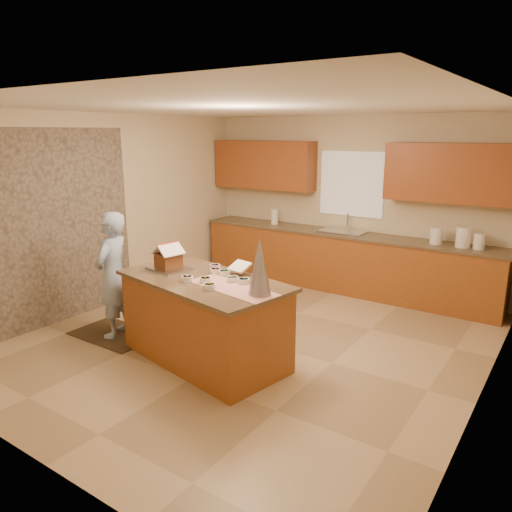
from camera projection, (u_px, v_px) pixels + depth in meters
name	position (u px, v px, depth m)	size (l,w,h in m)	color
floor	(254.00, 341.00, 5.87)	(5.50, 5.50, 0.00)	tan
ceiling	(253.00, 107.00, 5.21)	(5.50, 5.50, 0.00)	silver
wall_back	(351.00, 203.00, 7.74)	(5.50, 5.50, 0.00)	beige
wall_front	(26.00, 296.00, 3.34)	(5.50, 5.50, 0.00)	beige
wall_left	(108.00, 211.00, 6.90)	(5.50, 5.50, 0.00)	beige
wall_right	(493.00, 263.00, 4.17)	(5.50, 5.50, 0.00)	beige
stone_accent	(60.00, 227.00, 6.28)	(2.50, 2.50, 0.00)	gray
window_curtain	(352.00, 184.00, 7.64)	(1.05, 0.03, 1.00)	white
back_counter_base	(341.00, 262.00, 7.73)	(4.80, 0.60, 0.88)	#934F1E
back_counter_top	(342.00, 234.00, 7.61)	(4.85, 0.63, 0.04)	brown
upper_cabinet_left	(264.00, 165.00, 8.31)	(1.85, 0.35, 0.80)	#974720
upper_cabinet_right	(454.00, 173.00, 6.62)	(1.85, 0.35, 0.80)	#974720
sink	(342.00, 234.00, 7.61)	(0.70, 0.45, 0.12)	silver
faucet	(348.00, 222.00, 7.72)	(0.03, 0.03, 0.28)	silver
island_base	(205.00, 321.00, 5.29)	(1.82, 0.91, 0.89)	#934F1E
island_top	(204.00, 281.00, 5.18)	(1.90, 0.99, 0.04)	brown
table_runner	(232.00, 288.00, 4.86)	(1.01, 0.36, 0.01)	#B2220C
baking_tray	(169.00, 268.00, 5.52)	(0.47, 0.34, 0.03)	silver
cookbook	(240.00, 266.00, 5.31)	(0.22, 0.02, 0.18)	white
tinsel_tree	(260.00, 267.00, 4.60)	(0.22, 0.22, 0.56)	#B1B0BC
rug	(115.00, 334.00, 6.06)	(1.04, 0.68, 0.01)	black
boy	(113.00, 275.00, 5.84)	(0.56, 0.37, 1.53)	#91AACE
canister_a	(436.00, 236.00, 6.80)	(0.17, 0.17, 0.23)	white
canister_b	(463.00, 237.00, 6.61)	(0.19, 0.19, 0.28)	white
canister_c	(479.00, 241.00, 6.50)	(0.15, 0.15, 0.21)	white
paper_towel	(275.00, 217.00, 8.26)	(0.12, 0.12, 0.26)	white
gingerbread_house	(168.00, 258.00, 5.49)	(0.32, 0.33, 0.29)	brown
candy_bowls	(217.00, 277.00, 5.14)	(0.71, 0.72, 0.06)	yellow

